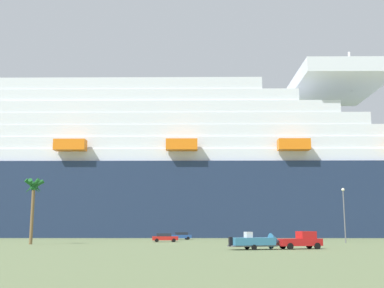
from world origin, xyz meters
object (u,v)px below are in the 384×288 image
object	(u,v)px
cruise_ship	(85,174)
parked_car_blue_suv	(181,236)
palm_tree	(34,192)
street_lamp	(344,208)
small_boat_on_trailer	(258,242)
pickup_truck	(301,241)
parked_car_red_hatchback	(165,237)

from	to	relation	value
cruise_ship	parked_car_blue_suv	xyz separation A→B (m)	(25.06, -35.18, -16.95)
palm_tree	street_lamp	bearing A→B (deg)	1.10
small_boat_on_trailer	parked_car_blue_suv	xyz separation A→B (m)	(-5.89, 46.23, -0.13)
small_boat_on_trailer	palm_tree	distance (m)	39.15
cruise_ship	pickup_truck	distance (m)	89.94
pickup_truck	small_boat_on_trailer	size ratio (longest dim) A/B	0.79
parked_car_red_hatchback	street_lamp	bearing A→B (deg)	-14.93
cruise_ship	palm_tree	xyz separation A→B (m)	(-0.93, -59.93, -9.41)
street_lamp	parked_car_red_hatchback	world-z (taller)	street_lamp
parked_car_red_hatchback	parked_car_blue_suv	bearing A→B (deg)	75.05
small_boat_on_trailer	parked_car_blue_suv	bearing A→B (deg)	97.26
street_lamp	parked_car_blue_suv	xyz separation A→B (m)	(-26.80, 23.74, -5.20)
pickup_truck	palm_tree	size ratio (longest dim) A/B	0.56
parked_car_blue_suv	small_boat_on_trailer	bearing A→B (deg)	-82.74
pickup_truck	street_lamp	size ratio (longest dim) A/B	0.62
street_lamp	parked_car_red_hatchback	size ratio (longest dim) A/B	2.01
pickup_truck	small_boat_on_trailer	xyz separation A→B (m)	(-5.77, -1.03, -0.08)
pickup_truck	parked_car_red_hatchback	size ratio (longest dim) A/B	1.24
parked_car_blue_suv	cruise_ship	bearing A→B (deg)	125.46
parked_car_red_hatchback	parked_car_blue_suv	distance (m)	16.03
small_boat_on_trailer	parked_car_red_hatchback	world-z (taller)	small_boat_on_trailer
small_boat_on_trailer	parked_car_red_hatchback	distance (m)	32.34
palm_tree	street_lamp	xyz separation A→B (m)	(52.79, 1.01, -2.34)
pickup_truck	palm_tree	world-z (taller)	palm_tree
cruise_ship	parked_car_blue_suv	world-z (taller)	cruise_ship
pickup_truck	cruise_ship	bearing A→B (deg)	114.55
small_boat_on_trailer	street_lamp	xyz separation A→B (m)	(20.91, 22.50, 5.07)
cruise_ship	palm_tree	world-z (taller)	cruise_ship
palm_tree	parked_car_red_hatchback	xyz separation A→B (m)	(21.85, 9.26, -7.54)
parked_car_red_hatchback	pickup_truck	bearing A→B (deg)	-62.00
street_lamp	parked_car_blue_suv	world-z (taller)	street_lamp
cruise_ship	street_lamp	world-z (taller)	cruise_ship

